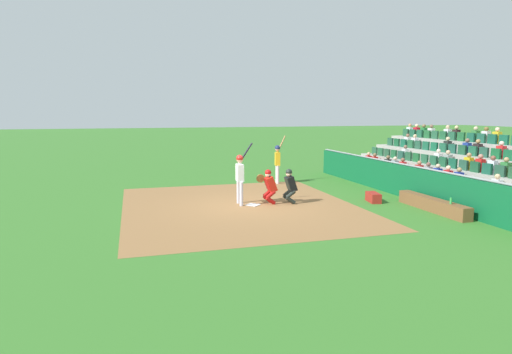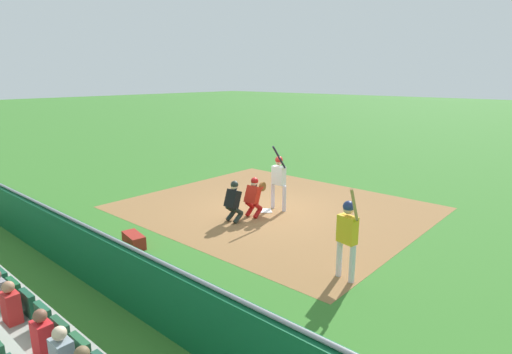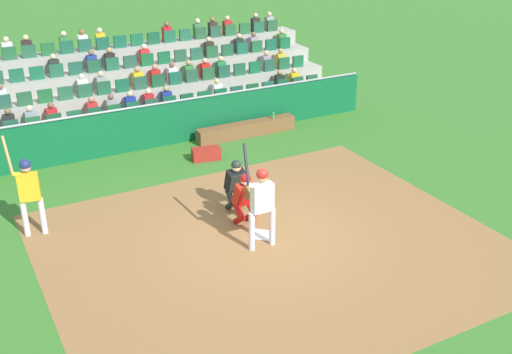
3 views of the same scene
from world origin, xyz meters
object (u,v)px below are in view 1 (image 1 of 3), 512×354
at_px(catcher_crouching, 269,184).
at_px(on_deck_batter, 278,160).
at_px(batter_at_plate, 240,174).
at_px(water_bottle_on_bench, 451,201).
at_px(home_plate_marker, 253,205).
at_px(equipment_duffel_bag, 373,197).
at_px(dugout_bench, 433,205).
at_px(home_plate_umpire, 290,184).

distance_m(catcher_crouching, on_deck_batter, 4.68).
relative_size(batter_at_plate, water_bottle_on_bench, 11.04).
relative_size(home_plate_marker, equipment_duffel_bag, 0.55).
bearing_deg(dugout_bench, equipment_duffel_bag, 31.20).
bearing_deg(batter_at_plate, catcher_crouching, -98.20).
distance_m(batter_at_plate, dugout_bench, 6.77).
distance_m(catcher_crouching, dugout_bench, 5.71).
bearing_deg(catcher_crouching, home_plate_marker, 97.90).
xyz_separation_m(home_plate_marker, dugout_bench, (-2.58, -5.66, 0.20)).
relative_size(home_plate_marker, dugout_bench, 0.13).
bearing_deg(home_plate_marker, water_bottle_on_bench, -122.04).
bearing_deg(catcher_crouching, on_deck_batter, -22.76).
xyz_separation_m(dugout_bench, equipment_duffel_bag, (1.89, 1.14, -0.04)).
height_order(home_plate_marker, home_plate_umpire, home_plate_umpire).
bearing_deg(equipment_duffel_bag, home_plate_umpire, 90.02).
height_order(home_plate_marker, water_bottle_on_bench, water_bottle_on_bench).
relative_size(home_plate_umpire, on_deck_batter, 0.58).
distance_m(batter_at_plate, catcher_crouching, 1.15).
relative_size(equipment_duffel_bag, on_deck_batter, 0.36).
bearing_deg(home_plate_umpire, on_deck_batter, -13.16).
bearing_deg(catcher_crouching, water_bottle_on_bench, -125.91).
bearing_deg(water_bottle_on_bench, equipment_duffel_bag, 21.05).
distance_m(dugout_bench, on_deck_batter, 7.73).
distance_m(batter_at_plate, on_deck_batter, 5.04).
bearing_deg(home_plate_marker, home_plate_umpire, -92.80).
bearing_deg(home_plate_umpire, dugout_bench, -120.50).
height_order(home_plate_marker, on_deck_batter, on_deck_batter).
xyz_separation_m(home_plate_marker, water_bottle_on_bench, (-3.51, -5.60, 0.53)).
distance_m(home_plate_umpire, water_bottle_on_bench, 5.44).
xyz_separation_m(water_bottle_on_bench, on_deck_batter, (7.90, 3.16, 0.59)).
bearing_deg(equipment_duffel_bag, home_plate_marker, 92.61).
height_order(catcher_crouching, water_bottle_on_bench, catcher_crouching).
bearing_deg(home_plate_umpire, home_plate_marker, 87.20).
distance_m(home_plate_umpire, equipment_duffel_bag, 3.23).
distance_m(home_plate_marker, on_deck_batter, 5.14).
relative_size(dugout_bench, water_bottle_on_bench, 16.10).
distance_m(home_plate_marker, home_plate_umpire, 1.56).
bearing_deg(home_plate_umpire, catcher_crouching, 78.35).
bearing_deg(on_deck_batter, dugout_bench, -155.19).
relative_size(home_plate_marker, batter_at_plate, 0.20).
distance_m(dugout_bench, equipment_duffel_bag, 2.21).
relative_size(water_bottle_on_bench, equipment_duffel_bag, 0.25).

